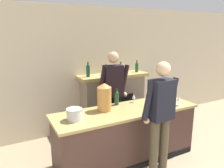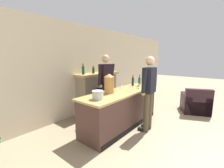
% 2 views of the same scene
% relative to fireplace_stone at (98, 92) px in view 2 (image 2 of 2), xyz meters
% --- Properties ---
extents(wall_back_panel, '(12.00, 0.07, 2.75)m').
position_rel_fireplace_stone_xyz_m(wall_back_panel, '(-0.36, 0.26, 0.72)').
color(wall_back_panel, beige).
rests_on(wall_back_panel, ground_plane).
extents(bar_counter, '(2.51, 0.78, 0.93)m').
position_rel_fireplace_stone_xyz_m(bar_counter, '(-0.43, -1.28, -0.19)').
color(bar_counter, '#4A312A').
rests_on(bar_counter, ground_plane).
extents(fireplace_stone, '(1.60, 0.52, 1.60)m').
position_rel_fireplace_stone_xyz_m(fireplace_stone, '(0.00, 0.00, 0.00)').
color(fireplace_stone, gray).
rests_on(fireplace_stone, ground_plane).
extents(armchair_black, '(1.08, 1.04, 0.83)m').
position_rel_fireplace_stone_xyz_m(armchair_black, '(1.88, -2.60, -0.37)').
color(armchair_black, black).
rests_on(armchair_black, ground_plane).
extents(person_customer, '(0.66, 0.32, 1.80)m').
position_rel_fireplace_stone_xyz_m(person_customer, '(-0.25, -1.92, 0.35)').
color(person_customer, brown).
rests_on(person_customer, ground_plane).
extents(person_bartender, '(0.66, 0.33, 1.85)m').
position_rel_fireplace_stone_xyz_m(person_bartender, '(-0.37, -0.69, 0.38)').
color(person_bartender, '#1C212C').
rests_on(person_bartender, ground_plane).
extents(copper_dispenser, '(0.24, 0.28, 0.47)m').
position_rel_fireplace_stone_xyz_m(copper_dispenser, '(-0.78, -1.15, 0.51)').
color(copper_dispenser, '#C18240').
rests_on(copper_dispenser, bar_counter).
extents(ice_bucket_steel, '(0.24, 0.24, 0.18)m').
position_rel_fireplace_stone_xyz_m(ice_bucket_steel, '(-1.35, -1.32, 0.37)').
color(ice_bucket_steel, silver).
rests_on(ice_bucket_steel, bar_counter).
extents(wine_bottle_merlot_tall, '(0.08, 0.08, 0.31)m').
position_rel_fireplace_stone_xyz_m(wine_bottle_merlot_tall, '(-0.46, -0.99, 0.42)').
color(wine_bottle_merlot_tall, '#1D4A27').
rests_on(wine_bottle_merlot_tall, bar_counter).
extents(wine_bottle_rose_blush, '(0.07, 0.07, 0.33)m').
position_rel_fireplace_stone_xyz_m(wine_bottle_rose_blush, '(0.40, -1.10, 0.42)').
color(wine_bottle_rose_blush, black).
rests_on(wine_bottle_rose_blush, bar_counter).
extents(wine_bottle_cabernet_heavy, '(0.07, 0.07, 0.34)m').
position_rel_fireplace_stone_xyz_m(wine_bottle_cabernet_heavy, '(0.46, -1.29, 0.43)').
color(wine_bottle_cabernet_heavy, '#1E5125').
rests_on(wine_bottle_cabernet_heavy, bar_counter).
extents(wine_glass_near_bucket, '(0.07, 0.07, 0.16)m').
position_rel_fireplace_stone_xyz_m(wine_glass_near_bucket, '(-0.12, -1.03, 0.39)').
color(wine_glass_near_bucket, silver).
rests_on(wine_glass_near_bucket, bar_counter).
extents(wine_glass_back_row, '(0.07, 0.07, 0.17)m').
position_rel_fireplace_stone_xyz_m(wine_glass_back_row, '(0.49, -1.54, 0.40)').
color(wine_glass_back_row, silver).
rests_on(wine_glass_back_row, bar_counter).
extents(wine_glass_front_left, '(0.09, 0.09, 0.16)m').
position_rel_fireplace_stone_xyz_m(wine_glass_front_left, '(0.13, -1.45, 0.39)').
color(wine_glass_front_left, silver).
rests_on(wine_glass_front_left, bar_counter).
extents(wine_glass_front_right, '(0.07, 0.07, 0.18)m').
position_rel_fireplace_stone_xyz_m(wine_glass_front_right, '(0.37, -1.47, 0.41)').
color(wine_glass_front_right, silver).
rests_on(wine_glass_front_right, bar_counter).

